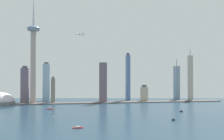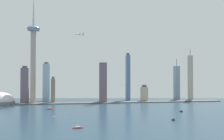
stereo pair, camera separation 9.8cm
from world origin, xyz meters
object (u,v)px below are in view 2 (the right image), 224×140
skyscraper_2 (25,85)px  observation_tower (33,52)px  boat_3 (78,127)px  channel_buoy_0 (69,117)px  skyscraper_4 (46,82)px  skyscraper_6 (53,90)px  airplane (79,34)px  skyscraper_1 (128,77)px  boat_2 (173,120)px  skyscraper_7 (190,77)px  skyscraper_5 (144,94)px  boat_0 (54,117)px  skyscraper_0 (103,82)px  boat_4 (50,109)px  boat_1 (181,111)px  skyscraper_3 (177,82)px

skyscraper_2 → observation_tower: bearing=-37.3°
observation_tower → boat_3: (125.79, -404.41, -160.85)m
channel_buoy_0 → observation_tower: bearing=110.9°
channel_buoy_0 → skyscraper_4: bearing=101.8°
skyscraper_6 → airplane: size_ratio=2.72×
skyscraper_1 → boat_2: (-10.73, -437.56, -80.68)m
skyscraper_7 → airplane: (-406.05, -46.58, 140.05)m
observation_tower → skyscraper_5: 389.82m
boat_0 → channel_buoy_0: bearing=-132.0°
skyscraper_0 → skyscraper_7: skyscraper_7 is taller
boat_4 → skyscraper_2: bearing=135.0°
boat_1 → boat_2: 129.21m
skyscraper_0 → boat_1: (156.08, -252.57, -63.14)m
boat_1 → skyscraper_2: bearing=125.0°
skyscraper_2 → skyscraper_7: (576.87, 27.76, 23.73)m
channel_buoy_0 → skyscraper_5: bearing=51.0°
boat_3 → boat_4: (-62.76, 253.93, 0.41)m
skyscraper_5 → boat_4: 346.94m
observation_tower → boat_1: observation_tower is taller
skyscraper_3 → skyscraper_7: 55.20m
skyscraper_2 → boat_2: bearing=-48.5°
observation_tower → boat_2: observation_tower is taller
skyscraper_2 → channel_buoy_0: 348.89m
skyscraper_5 → boat_1: bearing=-87.5°
boat_3 → skyscraper_5: bearing=-120.4°
skyscraper_3 → channel_buoy_0: (-398.80, -377.78, -60.74)m
boat_4 → channel_buoy_0: bearing=-53.9°
boat_4 → airplane: (79.49, 153.22, 219.19)m
boat_4 → skyscraper_6: bearing=108.1°
skyscraper_3 → observation_tower: bearing=-170.6°
skyscraper_3 → boat_2: bearing=-114.3°
skyscraper_4 → skyscraper_0: bearing=-24.8°
channel_buoy_0 → skyscraper_6: bearing=99.5°
boat_4 → channel_buoy_0: size_ratio=9.29×
skyscraper_4 → skyscraper_5: bearing=-11.8°
boat_3 → airplane: airplane is taller
skyscraper_7 → airplane: airplane is taller
skyscraper_0 → skyscraper_1: size_ratio=0.77×
boat_4 → channel_buoy_0: (49.02, -142.43, -0.57)m
skyscraper_1 → boat_4: 352.56m
skyscraper_7 → boat_3: skyscraper_7 is taller
skyscraper_4 → observation_tower: bearing=-110.2°
skyscraper_6 → boat_0: 307.02m
boat_1 → skyscraper_3: bearing=47.0°
skyscraper_4 → channel_buoy_0: 395.12m
skyscraper_4 → channel_buoy_0: (79.42, -381.72, -64.05)m
skyscraper_6 → skyscraper_7: 491.10m
skyscraper_6 → boat_3: size_ratio=4.81×
boat_4 → boat_3: bearing=-59.0°
skyscraper_2 → skyscraper_6: size_ratio=1.41×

